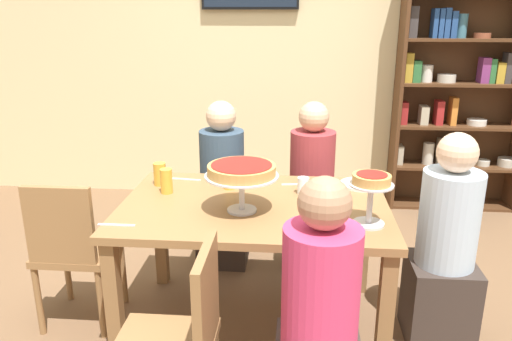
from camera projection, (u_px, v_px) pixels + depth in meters
ground_plane at (255, 324)px, 2.87m from camera, size 12.00×12.00×0.00m
rear_partition at (276, 46)px, 4.53m from camera, size 8.00×0.12×2.80m
dining_table at (254, 220)px, 2.67m from camera, size 1.40×0.96×0.74m
bookshelf at (462, 76)px, 4.29m from camera, size 1.10×0.30×2.21m
diner_far_left at (223, 196)px, 3.46m from camera, size 0.34×0.34×1.15m
diner_near_right at (319, 336)px, 1.97m from camera, size 0.34×0.34×1.15m
diner_far_right at (311, 197)px, 3.43m from camera, size 0.34×0.34×1.15m
diner_head_east at (444, 256)px, 2.61m from camera, size 0.34×0.34×1.15m
chair_near_left at (180, 338)px, 1.97m from camera, size 0.40×0.40×0.87m
chair_head_west at (72, 247)px, 2.72m from camera, size 0.40×0.40×0.87m
deep_dish_pizza_stand at (242, 173)px, 2.48m from camera, size 0.37×0.37×0.25m
personal_pizza_stand at (371, 187)px, 2.32m from camera, size 0.21×0.21×0.25m
salad_plate_near_diner at (361, 182)px, 2.91m from camera, size 0.24×0.24×0.07m
salad_plate_far_diner at (317, 202)px, 2.60m from camera, size 0.21×0.21×0.07m
beer_glass_amber_tall at (230, 177)px, 2.85m from camera, size 0.07×0.07×0.14m
beer_glass_amber_short at (166, 181)px, 2.77m from camera, size 0.07×0.07×0.14m
beer_glass_amber_spare at (160, 174)px, 2.90m from camera, size 0.07×0.07×0.13m
water_glass_clear_near at (303, 186)px, 2.77m from camera, size 0.06×0.06×0.09m
cutlery_fork_near at (186, 179)px, 3.01m from camera, size 0.18×0.04×0.00m
cutlery_knife_near at (224, 179)px, 3.01m from camera, size 0.18×0.05×0.00m
cutlery_fork_far at (297, 184)px, 2.92m from camera, size 0.18×0.04×0.00m
cutlery_knife_far at (116, 225)px, 2.37m from camera, size 0.18×0.02×0.00m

